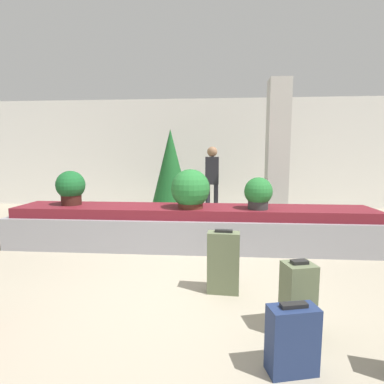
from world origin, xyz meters
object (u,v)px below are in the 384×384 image
object	(u,v)px
suitcase_4	(223,262)
traveler_0	(212,175)
suitcase_0	(298,298)
potted_plant_1	(258,193)
pillar	(277,153)
decorated_tree	(171,171)
suitcase_2	(292,340)
potted_plant_2	(190,190)
potted_plant_0	(71,187)

from	to	relation	value
suitcase_4	traveler_0	size ratio (longest dim) A/B	0.42
suitcase_0	potted_plant_1	world-z (taller)	potted_plant_1
pillar	traveler_0	distance (m)	1.61
suitcase_4	decorated_tree	distance (m)	4.04
pillar	decorated_tree	world-z (taller)	pillar
potted_plant_1	traveler_0	xyz separation A→B (m)	(-0.77, 2.46, 0.11)
suitcase_2	suitcase_0	bearing A→B (deg)	58.13
suitcase_0	traveler_0	bearing A→B (deg)	84.86
pillar	potted_plant_2	size ratio (longest dim) A/B	4.98
suitcase_4	potted_plant_0	world-z (taller)	potted_plant_0
pillar	potted_plant_0	size ratio (longest dim) A/B	5.36
potted_plant_2	decorated_tree	xyz separation A→B (m)	(-0.66, 2.22, 0.17)
potted_plant_1	suitcase_0	bearing A→B (deg)	-89.04
suitcase_2	suitcase_4	xyz separation A→B (m)	(-0.46, 1.24, 0.10)
pillar	potted_plant_2	distance (m)	2.74
suitcase_4	potted_plant_2	bearing A→B (deg)	111.77
potted_plant_1	potted_plant_2	size ratio (longest dim) A/B	0.80
decorated_tree	potted_plant_1	bearing A→B (deg)	-51.69
suitcase_2	suitcase_4	world-z (taller)	suitcase_4
potted_plant_0	potted_plant_2	xyz separation A→B (m)	(2.11, -0.16, -0.01)
potted_plant_2	traveler_0	world-z (taller)	traveler_0
traveler_0	potted_plant_1	bearing A→B (deg)	109.92
suitcase_4	potted_plant_1	world-z (taller)	potted_plant_1
pillar	decorated_tree	distance (m)	2.48
suitcase_2	potted_plant_1	world-z (taller)	potted_plant_1
suitcase_2	traveler_0	world-z (taller)	traveler_0
potted_plant_1	traveler_0	world-z (taller)	traveler_0
pillar	traveler_0	xyz separation A→B (m)	(-1.45, 0.45, -0.54)
pillar	potted_plant_2	xyz separation A→B (m)	(-1.78, -2.00, -0.60)
suitcase_0	potted_plant_0	world-z (taller)	potted_plant_0
pillar	suitcase_4	size ratio (longest dim) A/B	4.34
suitcase_2	decorated_tree	size ratio (longest dim) A/B	0.24
pillar	suitcase_2	world-z (taller)	pillar
suitcase_0	traveler_0	size ratio (longest dim) A/B	0.38
potted_plant_1	suitcase_2	bearing A→B (deg)	-92.72
suitcase_2	potted_plant_2	xyz separation A→B (m)	(-0.97, 2.80, 0.74)
potted_plant_2	suitcase_0	bearing A→B (deg)	-63.62
potted_plant_2	suitcase_4	bearing A→B (deg)	-72.14
potted_plant_0	traveler_0	size ratio (longest dim) A/B	0.34
suitcase_0	suitcase_4	distance (m)	0.97
pillar	suitcase_4	bearing A→B (deg)	-109.69
suitcase_4	potted_plant_1	xyz separation A→B (m)	(0.60, 1.56, 0.60)
suitcase_0	potted_plant_2	bearing A→B (deg)	101.56
suitcase_0	potted_plant_2	distance (m)	2.65
suitcase_0	potted_plant_1	bearing A→B (deg)	76.14
pillar	suitcase_0	bearing A→B (deg)	-98.49
suitcase_4	potted_plant_2	distance (m)	1.76
suitcase_0	traveler_0	distance (m)	4.87
suitcase_2	suitcase_4	size ratio (longest dim) A/B	0.72
traveler_0	suitcase_2	bearing A→B (deg)	99.41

